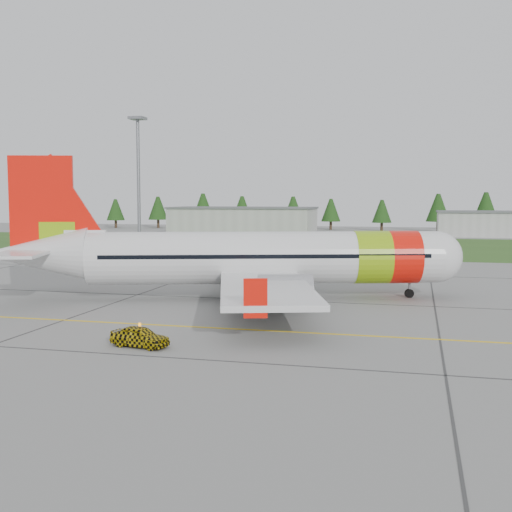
# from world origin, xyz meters

# --- Properties ---
(ground) EXTENTS (320.00, 320.00, 0.00)m
(ground) POSITION_xyz_m (0.00, 0.00, 0.00)
(ground) COLOR gray
(ground) RESTS_ON ground
(aircraft) EXTENTS (38.07, 35.99, 11.84)m
(aircraft) POSITION_xyz_m (-4.65, 20.35, 3.42)
(aircraft) COLOR silver
(aircraft) RESTS_ON ground
(follow_me_car) EXTENTS (1.43, 1.60, 3.50)m
(follow_me_car) POSITION_xyz_m (-6.59, 1.94, 1.75)
(follow_me_car) COLOR gold
(follow_me_car) RESTS_ON ground
(service_van) EXTENTS (1.93, 1.85, 4.81)m
(service_van) POSITION_xyz_m (-11.70, 55.37, 2.41)
(service_van) COLOR white
(service_van) RESTS_ON ground
(grass_strip) EXTENTS (320.00, 50.00, 0.03)m
(grass_strip) POSITION_xyz_m (0.00, 82.00, 0.01)
(grass_strip) COLOR #30561E
(grass_strip) RESTS_ON ground
(taxi_guideline) EXTENTS (120.00, 0.25, 0.02)m
(taxi_guideline) POSITION_xyz_m (0.00, 8.00, 0.01)
(taxi_guideline) COLOR gold
(taxi_guideline) RESTS_ON ground
(hangar_west) EXTENTS (32.00, 14.00, 6.00)m
(hangar_west) POSITION_xyz_m (-30.00, 110.00, 3.00)
(hangar_west) COLOR #A8A8A3
(hangar_west) RESTS_ON ground
(hangar_east) EXTENTS (24.00, 12.00, 5.20)m
(hangar_east) POSITION_xyz_m (25.00, 118.00, 2.60)
(hangar_east) COLOR #A8A8A3
(hangar_east) RESTS_ON ground
(floodlight_mast) EXTENTS (0.50, 0.50, 20.00)m
(floodlight_mast) POSITION_xyz_m (-32.00, 58.00, 10.00)
(floodlight_mast) COLOR slate
(floodlight_mast) RESTS_ON ground
(treeline) EXTENTS (160.00, 8.00, 10.00)m
(treeline) POSITION_xyz_m (0.00, 138.00, 5.00)
(treeline) COLOR #1C3F14
(treeline) RESTS_ON ground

